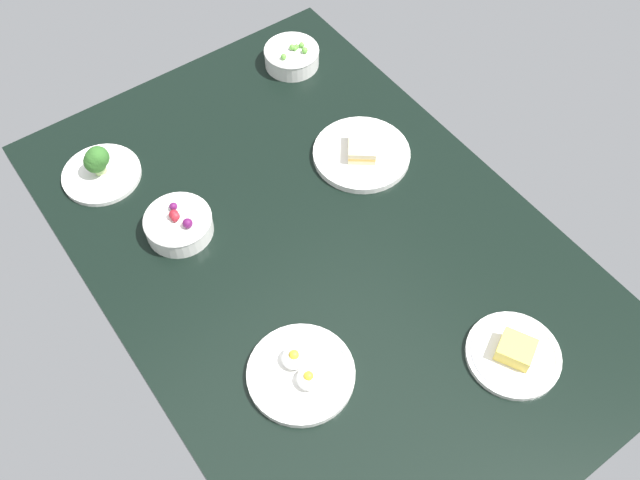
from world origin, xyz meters
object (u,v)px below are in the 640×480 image
object	(u,v)px
plate_cheese	(514,354)
plate_broccoli	(99,168)
plate_sandwich	(362,153)
bowl_peas	(292,56)
plate_eggs	(301,373)
bowl_berries	(179,224)

from	to	relation	value
plate_cheese	plate_broccoli	bearing A→B (deg)	-153.18
plate_sandwich	bowl_peas	bearing A→B (deg)	172.26
plate_eggs	bowl_peas	bearing A→B (deg)	146.64
plate_cheese	plate_eggs	bearing A→B (deg)	-120.24
bowl_berries	plate_cheese	distance (cm)	71.42
plate_eggs	bowl_berries	world-z (taller)	bowl_berries
plate_broccoli	plate_sandwich	xyz separation A→B (cm)	(29.16, 50.29, -1.58)
plate_eggs	bowl_peas	world-z (taller)	bowl_peas
plate_broccoli	plate_cheese	world-z (taller)	plate_broccoli
plate_broccoli	plate_sandwich	bearing A→B (deg)	59.89
plate_eggs	plate_broccoli	xyz separation A→B (cm)	(-64.94, -8.63, 1.67)
bowl_berries	plate_cheese	xyz separation A→B (cm)	(61.53, 36.25, -1.40)
plate_eggs	bowl_peas	size ratio (longest dim) A/B	1.45
plate_sandwich	plate_cheese	world-z (taller)	plate_sandwich
plate_broccoli	bowl_peas	xyz separation A→B (cm)	(-5.51, 55.01, -0.26)
bowl_peas	plate_cheese	distance (cm)	91.26
plate_sandwich	plate_cheese	bearing A→B (deg)	-7.52
plate_cheese	bowl_berries	bearing A→B (deg)	-149.50
plate_broccoli	plate_cheese	size ratio (longest dim) A/B	0.98
plate_eggs	bowl_berries	size ratio (longest dim) A/B	1.40
plate_broccoli	plate_cheese	bearing A→B (deg)	26.82
plate_eggs	plate_sandwich	distance (cm)	54.92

